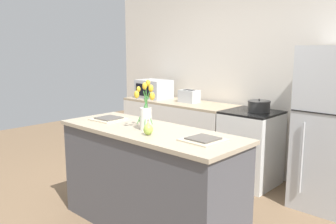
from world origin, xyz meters
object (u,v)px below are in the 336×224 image
(flower_vase, at_px, (146,112))
(refrigerator, at_px, (336,129))
(pear_figurine, at_px, (148,129))
(plate_setting_right, at_px, (203,139))
(plate_setting_left, at_px, (109,119))
(toaster, at_px, (189,96))
(stove_range, at_px, (251,148))
(cooking_pot, at_px, (259,106))
(microwave, at_px, (154,89))

(flower_vase, bearing_deg, refrigerator, 57.51)
(pear_figurine, xyz_separation_m, plate_setting_right, (0.44, 0.17, -0.04))
(plate_setting_left, distance_m, toaster, 1.63)
(stove_range, bearing_deg, pear_figurine, -88.38)
(cooking_pot, bearing_deg, flower_vase, -95.47)
(pear_figurine, distance_m, plate_setting_left, 0.75)
(stove_range, bearing_deg, flower_vase, -93.23)
(plate_setting_left, height_order, cooking_pot, cooking_pot)
(plate_setting_left, height_order, plate_setting_right, same)
(pear_figurine, bearing_deg, microwave, 134.32)
(pear_figurine, height_order, toaster, toaster)
(plate_setting_left, bearing_deg, refrigerator, 44.01)
(flower_vase, relative_size, plate_setting_left, 1.43)
(stove_range, distance_m, plate_setting_left, 1.79)
(microwave, bearing_deg, refrigerator, 0.03)
(stove_range, height_order, plate_setting_right, plate_setting_right)
(flower_vase, relative_size, plate_setting_right, 1.43)
(stove_range, xyz_separation_m, flower_vase, (-0.09, -1.64, 0.65))
(toaster, height_order, cooking_pot, toaster)
(stove_range, relative_size, flower_vase, 2.07)
(flower_vase, xyz_separation_m, toaster, (-0.90, 1.66, -0.11))
(refrigerator, relative_size, plate_setting_right, 5.46)
(cooking_pot, bearing_deg, refrigerator, -2.15)
(plate_setting_right, bearing_deg, stove_range, 107.10)
(pear_figurine, distance_m, microwave, 2.44)
(toaster, distance_m, cooking_pot, 1.06)
(microwave, bearing_deg, plate_setting_left, -58.49)
(pear_figurine, distance_m, plate_setting_right, 0.47)
(refrigerator, height_order, plate_setting_left, refrigerator)
(plate_setting_left, bearing_deg, microwave, 121.51)
(plate_setting_right, distance_m, cooking_pot, 1.67)
(refrigerator, xyz_separation_m, toaster, (-1.94, 0.02, 0.15))
(plate_setting_left, bearing_deg, plate_setting_right, 0.00)
(refrigerator, relative_size, pear_figurine, 12.80)
(stove_range, height_order, refrigerator, refrigerator)
(pear_figurine, bearing_deg, stove_range, 91.62)
(flower_vase, xyz_separation_m, pear_figurine, (0.14, -0.11, -0.11))
(cooking_pot, bearing_deg, plate_setting_right, -75.45)
(stove_range, relative_size, refrigerator, 0.54)
(flower_vase, bearing_deg, plate_setting_left, 174.61)
(stove_range, bearing_deg, microwave, -179.98)
(refrigerator, xyz_separation_m, pear_figurine, (-0.90, -1.75, 0.16))
(microwave, bearing_deg, flower_vase, -46.31)
(refrigerator, distance_m, cooking_pot, 0.89)
(toaster, bearing_deg, stove_range, -1.38)
(plate_setting_left, xyz_separation_m, plate_setting_right, (1.17, 0.00, 0.00))
(toaster, bearing_deg, flower_vase, -61.58)
(stove_range, xyz_separation_m, plate_setting_left, (-0.69, -1.58, 0.50))
(plate_setting_right, bearing_deg, plate_setting_left, 180.00)
(pear_figurine, relative_size, plate_setting_left, 0.43)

